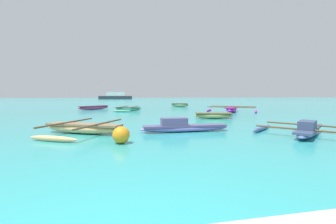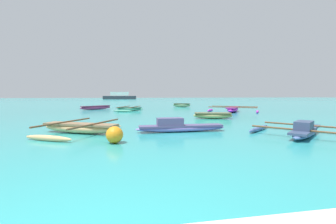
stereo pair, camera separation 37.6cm
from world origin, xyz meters
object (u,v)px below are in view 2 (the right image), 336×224
at_px(moored_boat_4, 182,105).
at_px(moored_boat_5, 80,128).
at_px(moored_boat_7, 179,127).
at_px(moored_boat_1, 96,107).
at_px(moored_boat_2, 213,115).
at_px(moored_boat_3, 305,131).
at_px(moored_boat_0, 129,109).
at_px(mooring_buoy_1, 115,135).
at_px(moored_boat_6, 233,109).
at_px(distant_ferry, 120,96).

distance_m(moored_boat_4, moored_boat_5, 20.17).
distance_m(moored_boat_5, moored_boat_7, 4.06).
bearing_deg(moored_boat_5, moored_boat_1, 122.25).
bearing_deg(moored_boat_2, moored_boat_3, -63.75).
height_order(moored_boat_0, moored_boat_4, moored_boat_4).
xyz_separation_m(moored_boat_2, mooring_buoy_1, (-5.86, -6.49, 0.05)).
xyz_separation_m(moored_boat_5, mooring_buoy_1, (1.48, -2.20, 0.06)).
xyz_separation_m(moored_boat_6, mooring_buoy_1, (-9.89, -11.80, 0.04)).
distance_m(moored_boat_1, moored_boat_6, 13.98).
bearing_deg(moored_boat_6, moored_boat_2, 176.33).
relative_size(moored_boat_1, mooring_buoy_1, 5.58).
bearing_deg(mooring_buoy_1, moored_boat_0, 87.94).
xyz_separation_m(moored_boat_2, moored_boat_7, (-3.31, -4.66, -0.01)).
distance_m(moored_boat_3, moored_boat_5, 8.81).
relative_size(moored_boat_1, moored_boat_5, 0.77).
xyz_separation_m(moored_boat_1, distant_ferry, (0.40, 58.51, 0.81)).
height_order(moored_boat_3, moored_boat_7, moored_boat_7).
relative_size(moored_boat_4, moored_boat_7, 0.59).
bearing_deg(moored_boat_3, moored_boat_5, 126.73).
distance_m(moored_boat_3, distant_ferry, 76.41).
bearing_deg(moored_boat_7, moored_boat_1, 108.92).
bearing_deg(moored_boat_1, moored_boat_2, -90.43).
distance_m(moored_boat_5, mooring_buoy_1, 2.65).
height_order(moored_boat_2, moored_boat_4, moored_boat_4).
xyz_separation_m(moored_boat_0, moored_boat_6, (9.35, -3.27, 0.04)).
xyz_separation_m(moored_boat_1, moored_boat_5, (1.44, -15.18, -0.01)).
height_order(moored_boat_2, moored_boat_3, moored_boat_3).
distance_m(moored_boat_0, moored_boat_2, 10.10).
xyz_separation_m(moored_boat_3, moored_boat_6, (2.82, 11.73, 0.04)).
height_order(moored_boat_2, moored_boat_7, moored_boat_7).
xyz_separation_m(moored_boat_1, moored_boat_3, (10.00, -17.30, -0.04)).
relative_size(moored_boat_5, mooring_buoy_1, 7.21).
bearing_deg(distant_ferry, mooring_buoy_1, -88.09).
xyz_separation_m(moored_boat_1, moored_boat_2, (8.79, -10.89, -0.01)).
relative_size(moored_boat_0, mooring_buoy_1, 7.82).
distance_m(moored_boat_0, moored_boat_5, 13.04).
relative_size(moored_boat_1, distant_ferry, 0.26).
distance_m(moored_boat_2, moored_boat_7, 5.71).
xyz_separation_m(moored_boat_2, distant_ferry, (-8.39, 69.40, 0.82)).
relative_size(moored_boat_3, moored_boat_6, 0.89).
bearing_deg(moored_boat_0, moored_boat_1, 165.07).
distance_m(moored_boat_3, mooring_buoy_1, 7.07).
relative_size(moored_boat_2, moored_boat_7, 0.68).
height_order(moored_boat_1, moored_boat_3, moored_boat_3).
bearing_deg(mooring_buoy_1, moored_boat_5, 124.01).
bearing_deg(moored_boat_5, moored_boat_3, 12.90).
bearing_deg(moored_boat_1, moored_boat_7, -109.92).
bearing_deg(moored_boat_4, mooring_buoy_1, -91.09).
xyz_separation_m(moored_boat_0, distant_ferry, (-3.07, 60.81, 0.85)).
bearing_deg(moored_boat_3, moored_boat_2, 61.32).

